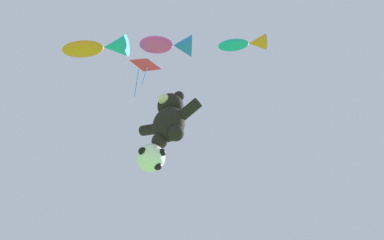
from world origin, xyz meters
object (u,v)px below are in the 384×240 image
at_px(diamond_kite, 145,67).
at_px(fish_kite_magenta, 169,45).
at_px(soccer_ball_kite, 151,158).
at_px(fish_kite_tangerine, 99,48).
at_px(fish_kite_teal, 245,44).
at_px(teddy_bear_kite, 169,118).

bearing_deg(diamond_kite, fish_kite_magenta, -10.12).
relative_size(soccer_ball_kite, fish_kite_tangerine, 0.33).
distance_m(fish_kite_teal, fish_kite_magenta, 2.81).
height_order(fish_kite_magenta, diamond_kite, diamond_kite).
xyz_separation_m(soccer_ball_kite, fish_kite_teal, (3.09, 0.47, 4.26)).
height_order(teddy_bear_kite, fish_kite_teal, fish_kite_teal).
height_order(teddy_bear_kite, soccer_ball_kite, teddy_bear_kite).
bearing_deg(fish_kite_teal, teddy_bear_kite, -168.64).
relative_size(teddy_bear_kite, soccer_ball_kite, 2.58).
bearing_deg(fish_kite_magenta, diamond_kite, 169.88).
bearing_deg(diamond_kite, soccer_ball_kite, 27.51).
bearing_deg(fish_kite_teal, fish_kite_tangerine, -151.88).
xyz_separation_m(fish_kite_teal, fish_kite_tangerine, (-4.60, -2.46, 0.48)).
bearing_deg(teddy_bear_kite, soccer_ball_kite, 174.51).
height_order(fish_kite_teal, diamond_kite, diamond_kite).
bearing_deg(fish_kite_tangerine, diamond_kite, 63.92).
bearing_deg(soccer_ball_kite, diamond_kite, -152.49).
bearing_deg(diamond_kite, teddy_bear_kite, 14.90).
distance_m(teddy_bear_kite, diamond_kite, 4.02).
bearing_deg(diamond_kite, fish_kite_tangerine, -116.08).
bearing_deg(fish_kite_magenta, fish_kite_tangerine, -147.14).
bearing_deg(fish_kite_magenta, fish_kite_teal, 23.68).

